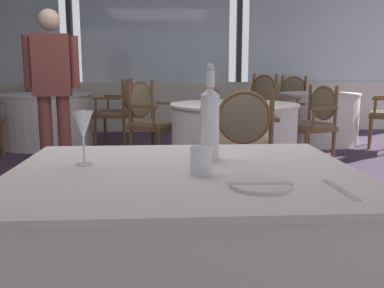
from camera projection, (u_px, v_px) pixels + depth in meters
ground_plane at (145, 215)px, 3.17m from camera, size 15.24×15.24×0.00m
window_wall_far at (156, 66)px, 7.30m from camera, size 9.17×0.14×2.80m
foreground_table at (184, 269)px, 1.51m from camera, size 1.18×0.96×0.73m
side_plate at (260, 185)px, 1.23m from camera, size 0.17×0.17×0.01m
butter_knife at (260, 184)px, 1.23m from camera, size 0.19×0.03×0.00m
dinner_fork at (340, 190)px, 1.20m from camera, size 0.03×0.21×0.00m
water_bottle at (210, 120)px, 1.60m from camera, size 0.07×0.07×0.36m
wine_glass at (83, 127)px, 1.50m from camera, size 0.07×0.07×0.19m
water_tumbler at (201, 160)px, 1.39m from camera, size 0.07×0.07×0.09m
background_table_0 at (47, 120)px, 6.00m from camera, size 1.28×1.28×0.73m
dining_chair_0_0 at (41, 101)px, 6.93m from camera, size 0.63×0.59×0.95m
dining_chair_0_2 at (119, 107)px, 5.83m from camera, size 0.54×0.60×0.94m
background_table_1 at (234, 140)px, 4.31m from camera, size 1.29×1.29×0.73m
dining_chair_1_0 at (149, 115)px, 4.84m from camera, size 0.64×0.66×0.95m
dining_chair_1_1 at (242, 138)px, 3.22m from camera, size 0.57×0.51×0.93m
dining_chair_1_2 at (314, 118)px, 4.77m from camera, size 0.61×0.64×0.89m
background_table_2 at (318, 118)px, 6.22m from camera, size 1.15×1.15×0.73m
dining_chair_2_1 at (296, 100)px, 7.17m from camera, size 0.55×0.49×0.96m
dining_chair_2_2 at (270, 106)px, 5.60m from camera, size 0.64×0.65×1.02m
diner_person_0 at (52, 83)px, 4.23m from camera, size 0.52×0.25×1.65m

